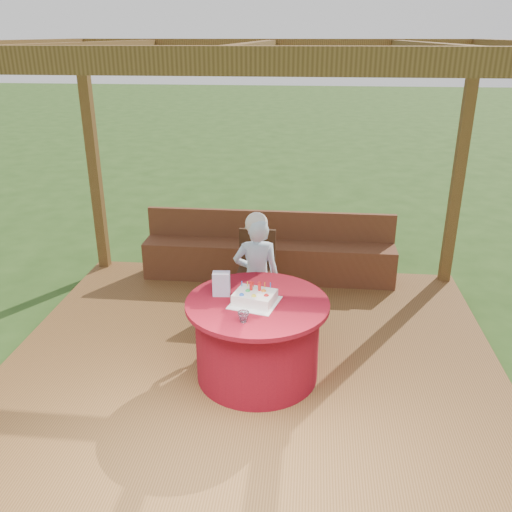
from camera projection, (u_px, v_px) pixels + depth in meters
The scene contains 10 objects.
ground at pixel (253, 364), 5.11m from camera, with size 60.00×60.00×0.00m, color #244316.
deck at pixel (253, 358), 5.09m from camera, with size 4.50×4.00×0.12m, color brown.
pergola at pixel (253, 101), 4.20m from camera, with size 4.50×4.00×2.72m.
bench at pixel (268, 257), 6.55m from camera, with size 3.00×0.42×0.80m.
table at pixel (257, 338), 4.61m from camera, with size 1.20×1.20×0.72m.
chair at pixel (256, 266), 5.81m from camera, with size 0.41×0.41×0.84m.
elderly_woman at pixel (256, 274), 5.18m from camera, with size 0.48×0.35×1.26m.
birthday_cake at pixel (255, 297), 4.43m from camera, with size 0.44×0.44×0.17m.
gift_bag at pixel (221, 284), 4.56m from camera, with size 0.14×0.09×0.21m, color #CB83AC.
drinking_glass at pixel (243, 317), 4.15m from camera, with size 0.09×0.09×0.08m, color white.
Camera 1 is at (0.47, -4.32, 2.89)m, focal length 38.00 mm.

